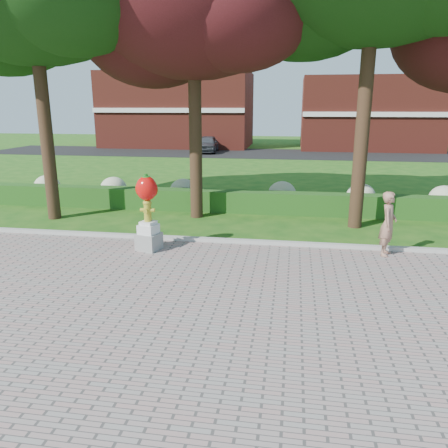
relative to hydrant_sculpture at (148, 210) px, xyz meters
name	(u,v)px	position (x,y,z in m)	size (l,w,h in m)	color
ground	(226,285)	(2.47, -2.03, -1.16)	(100.00, 100.00, 0.00)	#1A4E13
walkway	(181,396)	(2.47, -6.03, -1.14)	(40.00, 14.00, 0.04)	gray
curb	(242,242)	(2.47, 0.97, -1.08)	(40.00, 0.18, 0.15)	#ADADA5
lawn_hedge	(254,202)	(2.47, 4.97, -0.76)	(24.00, 0.70, 0.80)	#234F16
hydrangea_row	(271,193)	(3.04, 5.97, -0.61)	(20.10, 1.10, 0.99)	#A5AB82
street	(277,154)	(2.47, 25.97, -1.15)	(50.00, 8.00, 0.02)	black
building_left	(178,110)	(-7.53, 31.97, 2.34)	(14.00, 8.00, 7.00)	maroon
building_right	(368,113)	(10.47, 31.97, 2.04)	(12.00, 8.00, 6.40)	maroon
hydrant_sculpture	(148,210)	(0.00, 0.00, 0.00)	(0.70, 0.70, 2.11)	gray
woman	(388,224)	(6.41, 0.57, -0.26)	(0.63, 0.41, 1.72)	#9D6F59
parked_car	(207,144)	(-3.50, 26.10, -0.42)	(1.69, 4.19, 1.43)	#44464C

